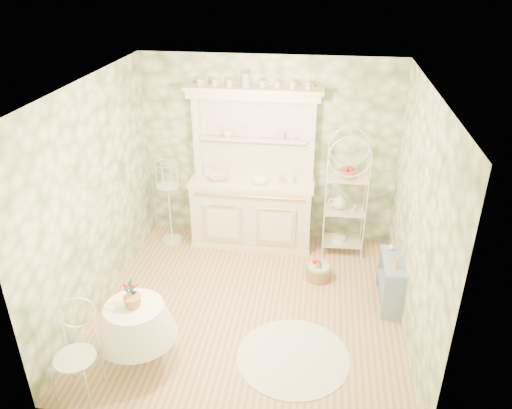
# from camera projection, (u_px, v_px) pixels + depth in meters

# --- Properties ---
(floor) EXTENTS (3.60, 3.60, 0.00)m
(floor) POSITION_uv_depth(u_px,v_px,m) (250.00, 306.00, 6.12)
(floor) COLOR tan
(floor) RESTS_ON ground
(ceiling) EXTENTS (3.60, 3.60, 0.00)m
(ceiling) POSITION_uv_depth(u_px,v_px,m) (249.00, 87.00, 4.90)
(ceiling) COLOR white
(ceiling) RESTS_ON floor
(wall_left) EXTENTS (3.60, 3.60, 0.00)m
(wall_left) POSITION_uv_depth(u_px,v_px,m) (95.00, 199.00, 5.73)
(wall_left) COLOR #EFEDCB
(wall_left) RESTS_ON floor
(wall_right) EXTENTS (3.60, 3.60, 0.00)m
(wall_right) POSITION_uv_depth(u_px,v_px,m) (417.00, 219.00, 5.29)
(wall_right) COLOR #EFEDCB
(wall_right) RESTS_ON floor
(wall_back) EXTENTS (3.60, 3.60, 0.00)m
(wall_back) POSITION_uv_depth(u_px,v_px,m) (269.00, 151.00, 7.10)
(wall_back) COLOR #EFEDCB
(wall_back) RESTS_ON floor
(wall_front) EXTENTS (3.60, 3.60, 0.00)m
(wall_front) POSITION_uv_depth(u_px,v_px,m) (215.00, 312.00, 3.92)
(wall_front) COLOR #EFEDCB
(wall_front) RESTS_ON floor
(kitchen_dresser) EXTENTS (1.87, 0.61, 2.29)m
(kitchen_dresser) POSITION_uv_depth(u_px,v_px,m) (252.00, 171.00, 6.97)
(kitchen_dresser) COLOR white
(kitchen_dresser) RESTS_ON floor
(bakers_rack) EXTENTS (0.56, 0.41, 1.76)m
(bakers_rack) POSITION_uv_depth(u_px,v_px,m) (346.00, 195.00, 6.89)
(bakers_rack) COLOR white
(bakers_rack) RESTS_ON floor
(side_shelf) EXTENTS (0.32, 0.75, 0.63)m
(side_shelf) POSITION_uv_depth(u_px,v_px,m) (391.00, 281.00, 6.05)
(side_shelf) COLOR #7D96B9
(side_shelf) RESTS_ON floor
(round_table) EXTENTS (0.78, 0.78, 0.66)m
(round_table) POSITION_uv_depth(u_px,v_px,m) (137.00, 336.00, 5.16)
(round_table) COLOR white
(round_table) RESTS_ON floor
(cafe_chair) EXTENTS (0.51, 0.51, 0.85)m
(cafe_chair) POSITION_uv_depth(u_px,v_px,m) (75.00, 360.00, 4.73)
(cafe_chair) COLOR white
(cafe_chair) RESTS_ON floor
(birdcage_stand) EXTENTS (0.39, 0.39, 1.52)m
(birdcage_stand) POSITION_uv_depth(u_px,v_px,m) (168.00, 195.00, 7.18)
(birdcage_stand) COLOR white
(birdcage_stand) RESTS_ON floor
(floor_basket) EXTENTS (0.43, 0.43, 0.23)m
(floor_basket) POSITION_uv_depth(u_px,v_px,m) (319.00, 271.00, 6.59)
(floor_basket) COLOR #A87A51
(floor_basket) RESTS_ON floor
(lace_rug) EXTENTS (1.27, 1.27, 0.01)m
(lace_rug) POSITION_uv_depth(u_px,v_px,m) (293.00, 357.00, 5.34)
(lace_rug) COLOR white
(lace_rug) RESTS_ON floor
(bowl_floral) EXTENTS (0.36, 0.36, 0.07)m
(bowl_floral) POSITION_uv_depth(u_px,v_px,m) (219.00, 179.00, 7.06)
(bowl_floral) COLOR white
(bowl_floral) RESTS_ON kitchen_dresser
(bowl_white) EXTENTS (0.26, 0.26, 0.07)m
(bowl_white) POSITION_uv_depth(u_px,v_px,m) (260.00, 183.00, 6.93)
(bowl_white) COLOR white
(bowl_white) RESTS_ON kitchen_dresser
(cup_left) EXTENTS (0.17, 0.17, 0.10)m
(cup_left) POSITION_uv_depth(u_px,v_px,m) (227.00, 135.00, 6.95)
(cup_left) COLOR white
(cup_left) RESTS_ON kitchen_dresser
(cup_right) EXTENTS (0.11, 0.11, 0.10)m
(cup_right) POSITION_uv_depth(u_px,v_px,m) (282.00, 137.00, 6.85)
(cup_right) COLOR white
(cup_right) RESTS_ON kitchen_dresser
(potted_geranium) EXTENTS (0.15, 0.11, 0.27)m
(potted_geranium) POSITION_uv_depth(u_px,v_px,m) (131.00, 292.00, 4.97)
(potted_geranium) COLOR #3F7238
(potted_geranium) RESTS_ON round_table
(bottle_amber) EXTENTS (0.07, 0.07, 0.15)m
(bottle_amber) POSITION_uv_depth(u_px,v_px,m) (396.00, 263.00, 5.74)
(bottle_amber) COLOR tan
(bottle_amber) RESTS_ON side_shelf
(bottle_blue) EXTENTS (0.05, 0.05, 0.10)m
(bottle_blue) POSITION_uv_depth(u_px,v_px,m) (394.00, 258.00, 5.89)
(bottle_blue) COLOR #8F9FB8
(bottle_blue) RESTS_ON side_shelf
(bottle_glass) EXTENTS (0.10, 0.10, 0.10)m
(bottle_glass) POSITION_uv_depth(u_px,v_px,m) (392.00, 247.00, 6.11)
(bottle_glass) COLOR silver
(bottle_glass) RESTS_ON side_shelf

